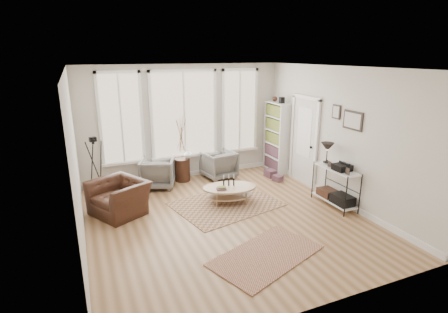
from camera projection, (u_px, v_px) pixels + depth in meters
name	position (u px, v px, depth m)	size (l,w,h in m)	color
room	(227.00, 149.00, 6.52)	(5.50, 5.54, 2.90)	#A67C53
bay_window	(184.00, 116.00, 8.83)	(4.14, 0.12, 2.24)	tan
door	(304.00, 139.00, 8.55)	(0.09, 1.06, 2.22)	silver
bookcase	(276.00, 137.00, 9.50)	(0.31, 0.85, 2.06)	white
low_shelf	(335.00, 183.00, 7.37)	(0.38, 1.08, 1.30)	white
wall_art	(348.00, 118.00, 7.09)	(0.04, 0.88, 0.44)	black
rug_main	(226.00, 204.00, 7.56)	(2.13, 1.60, 0.01)	brown
rug_runner	(266.00, 255.00, 5.62)	(1.82, 1.01, 0.01)	brown
coffee_table	(229.00, 190.00, 7.57)	(1.29, 0.95, 0.54)	tan
armchair_left	(158.00, 173.00, 8.46)	(0.78, 0.80, 0.73)	slate
armchair_right	(219.00, 164.00, 9.11)	(0.76, 0.78, 0.71)	slate
side_table	(182.00, 151.00, 8.77)	(0.39, 0.39, 1.64)	#3A1D12
vase	(188.00, 154.00, 8.83)	(0.22, 0.22, 0.23)	silver
accent_chair	(119.00, 197.00, 7.06)	(0.92, 1.06, 0.69)	#3A1D12
tripod_camera	(96.00, 171.00, 7.73)	(0.49, 0.49, 1.40)	black
book_stack_near	(270.00, 173.00, 9.23)	(0.24, 0.30, 0.19)	maroon
book_stack_far	(278.00, 178.00, 8.91)	(0.19, 0.24, 0.15)	maroon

